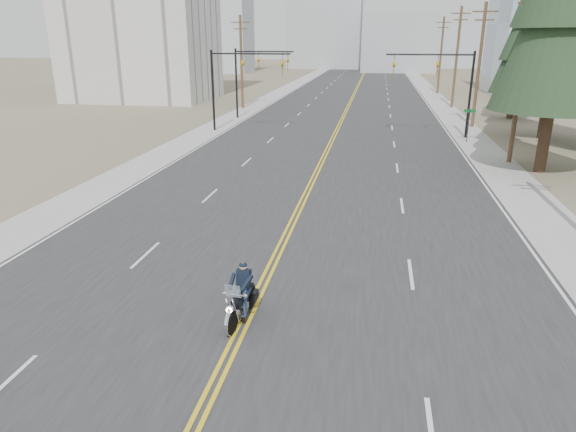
% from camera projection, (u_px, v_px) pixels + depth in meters
% --- Properties ---
extents(ground_plane, '(400.00, 400.00, 0.00)m').
position_uv_depth(ground_plane, '(246.00, 320.00, 15.25)').
color(ground_plane, '#776D56').
rests_on(ground_plane, ground).
extents(road, '(20.00, 200.00, 0.01)m').
position_uv_depth(road, '(355.00, 92.00, 80.46)').
color(road, '#303033').
rests_on(road, ground).
extents(sidewalk_left, '(3.00, 200.00, 0.01)m').
position_uv_depth(sidewalk_left, '(283.00, 91.00, 82.29)').
color(sidewalk_left, '#A5A5A0').
rests_on(sidewalk_left, ground).
extents(sidewalk_right, '(3.00, 200.00, 0.01)m').
position_uv_depth(sidewalk_right, '(430.00, 93.00, 78.63)').
color(sidewalk_right, '#A5A5A0').
rests_on(sidewalk_right, ground).
extents(traffic_mast_left, '(7.10, 0.26, 7.00)m').
position_uv_depth(traffic_mast_left, '(234.00, 75.00, 44.87)').
color(traffic_mast_left, black).
rests_on(traffic_mast_left, ground).
extents(traffic_mast_right, '(7.10, 0.26, 7.00)m').
position_uv_depth(traffic_mast_right, '(446.00, 77.00, 42.02)').
color(traffic_mast_right, black).
rests_on(traffic_mast_right, ground).
extents(traffic_mast_far, '(6.10, 0.26, 7.00)m').
position_uv_depth(traffic_mast_far, '(252.00, 70.00, 52.40)').
color(traffic_mast_far, black).
rests_on(traffic_mast_far, ground).
extents(street_sign, '(0.90, 0.06, 2.62)m').
position_uv_depth(street_sign, '(469.00, 120.00, 40.89)').
color(street_sign, black).
rests_on(street_sign, ground).
extents(utility_pole_b, '(2.20, 0.30, 11.50)m').
position_uv_depth(utility_pole_b, '(522.00, 71.00, 32.73)').
color(utility_pole_b, brown).
rests_on(utility_pole_b, ground).
extents(utility_pole_c, '(2.20, 0.30, 11.00)m').
position_uv_depth(utility_pole_c, '(479.00, 64.00, 46.78)').
color(utility_pole_c, brown).
rests_on(utility_pole_c, ground).
extents(utility_pole_d, '(2.20, 0.30, 11.50)m').
position_uv_depth(utility_pole_d, '(457.00, 56.00, 60.68)').
color(utility_pole_d, brown).
rests_on(utility_pole_d, ground).
extents(utility_pole_e, '(2.20, 0.30, 11.00)m').
position_uv_depth(utility_pole_e, '(441.00, 54.00, 76.59)').
color(utility_pole_e, brown).
rests_on(utility_pole_e, ground).
extents(utility_pole_left, '(2.20, 0.30, 10.50)m').
position_uv_depth(utility_pole_left, '(241.00, 61.00, 60.16)').
color(utility_pole_left, brown).
rests_on(utility_pole_left, ground).
extents(haze_bldg_a, '(14.00, 12.00, 22.00)m').
position_uv_depth(haze_bldg_a, '(221.00, 25.00, 124.35)').
color(haze_bldg_a, '#B7BCC6').
rests_on(haze_bldg_a, ground).
extents(haze_bldg_b, '(18.00, 14.00, 14.00)m').
position_uv_depth(haze_bldg_b, '(399.00, 43.00, 128.13)').
color(haze_bldg_b, '#ADB2B7').
rests_on(haze_bldg_b, ground).
extents(haze_bldg_c, '(16.00, 12.00, 18.00)m').
position_uv_depth(haze_bldg_c, '(556.00, 33.00, 108.41)').
color(haze_bldg_c, '#B7BCC6').
rests_on(haze_bldg_c, ground).
extents(haze_bldg_d, '(20.00, 15.00, 26.00)m').
position_uv_depth(haze_bldg_d, '(326.00, 20.00, 143.33)').
color(haze_bldg_d, '#ADB2B7').
rests_on(haze_bldg_d, ground).
extents(haze_bldg_e, '(14.00, 14.00, 12.00)m').
position_uv_depth(haze_bldg_e, '(455.00, 46.00, 149.04)').
color(haze_bldg_e, '#B7BCC6').
rests_on(haze_bldg_e, ground).
extents(haze_bldg_f, '(12.00, 12.00, 16.00)m').
position_uv_depth(haze_bldg_f, '(185.00, 39.00, 141.69)').
color(haze_bldg_f, '#ADB2B7').
rests_on(haze_bldg_f, ground).
extents(motorcyclist, '(1.15, 2.30, 1.73)m').
position_uv_depth(motorcyclist, '(240.00, 294.00, 14.96)').
color(motorcyclist, black).
rests_on(motorcyclist, ground).
extents(conifer_far, '(4.93, 4.93, 13.22)m').
position_uv_depth(conifer_far, '(520.00, 42.00, 51.21)').
color(conifer_far, '#382619').
rests_on(conifer_far, ground).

